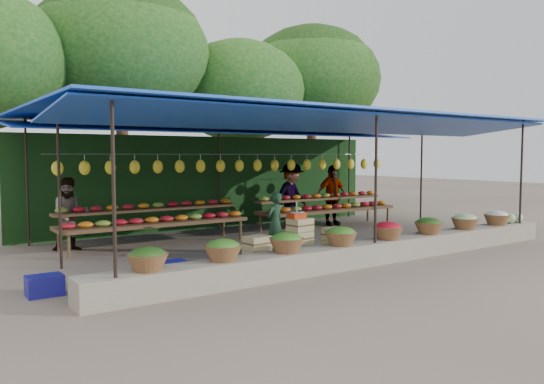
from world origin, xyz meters
TOP-DOWN VIEW (x-y plane):
  - ground at (0.00, 0.00)m, footprint 60.00×60.00m
  - stone_curb at (0.00, -2.75)m, footprint 10.60×0.55m
  - stall_canopy at (0.00, 0.07)m, footprint 10.80×6.60m
  - produce_baskets at (-0.10, -2.75)m, footprint 8.98×0.58m
  - netting_backdrop at (0.00, 3.15)m, footprint 10.60×0.06m
  - tree_row at (0.50, 6.09)m, footprint 16.51×5.50m
  - fruit_table_left at (-2.49, 1.35)m, footprint 4.21×0.95m
  - fruit_table_right at (2.51, 1.35)m, footprint 4.21×0.95m
  - crate_counter at (-0.74, -1.59)m, footprint 2.39×0.40m
  - weighing_scale at (-0.80, -1.59)m, footprint 0.31×0.31m
  - vendor_seated at (-0.81, -0.88)m, footprint 0.52×0.41m
  - customer_left at (-4.19, 1.75)m, footprint 0.82×0.69m
  - customer_mid at (1.65, 1.81)m, footprint 1.28×0.94m
  - customer_right at (2.95, 1.64)m, footprint 1.03×0.49m
  - blue_crate_front at (-3.51, -1.78)m, footprint 0.47×0.34m
  - blue_crate_back at (-5.44, -1.72)m, footprint 0.49×0.35m

SIDE VIEW (x-z plane):
  - ground at x=0.00m, z-range 0.00..0.00m
  - blue_crate_front at x=-3.51m, z-range 0.00..0.28m
  - blue_crate_back at x=-5.44m, z-range 0.00..0.29m
  - stone_curb at x=0.00m, z-range 0.00..0.40m
  - crate_counter at x=-0.74m, z-range -0.07..0.70m
  - produce_baskets at x=-0.10m, z-range 0.40..0.73m
  - fruit_table_left at x=-2.49m, z-range 0.14..1.07m
  - fruit_table_right at x=2.51m, z-range 0.14..1.07m
  - vendor_seated at x=-0.81m, z-range 0.00..1.24m
  - customer_left at x=-4.19m, z-range 0.00..1.53m
  - weighing_scale at x=-0.80m, z-range 0.68..1.02m
  - customer_right at x=2.95m, z-range 0.00..1.71m
  - customer_mid at x=1.65m, z-range 0.00..1.78m
  - netting_backdrop at x=0.00m, z-range 0.00..2.50m
  - stall_canopy at x=0.00m, z-range 1.27..4.09m
  - tree_row at x=0.50m, z-range 1.14..8.26m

